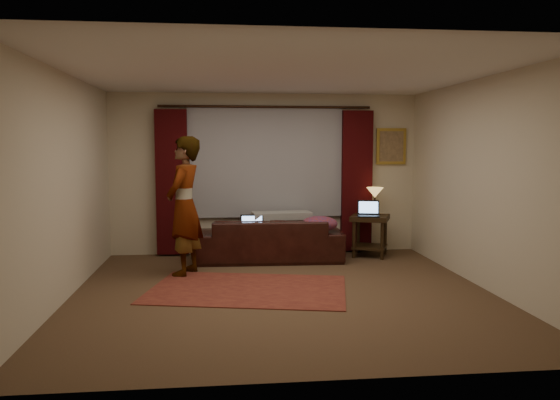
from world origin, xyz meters
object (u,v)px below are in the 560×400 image
object	(u,v)px
laptop_table	(369,209)
end_table	(370,236)
tiffany_lamp	(375,201)
person	(184,206)
laptop_sofa	(252,225)
sofa	(269,231)

from	to	relation	value
laptop_table	end_table	bearing A→B (deg)	77.17
tiffany_lamp	person	xyz separation A→B (m)	(-2.96, -1.06, 0.07)
laptop_sofa	person	world-z (taller)	person
sofa	laptop_sofa	bearing A→B (deg)	25.73
end_table	tiffany_lamp	size ratio (longest dim) A/B	1.51
sofa	laptop_sofa	size ratio (longest dim) A/B	5.82
laptop_table	tiffany_lamp	bearing A→B (deg)	69.24
person	tiffany_lamp	bearing A→B (deg)	127.59
end_table	tiffany_lamp	distance (m)	0.57
sofa	laptop_table	xyz separation A→B (m)	(1.56, 0.00, 0.33)
laptop_sofa	tiffany_lamp	distance (m)	2.07
sofa	laptop_table	distance (m)	1.60
sofa	tiffany_lamp	size ratio (longest dim) A/B	5.12
laptop_sofa	tiffany_lamp	size ratio (longest dim) A/B	0.88
end_table	person	bearing A→B (deg)	-161.82
laptop_sofa	laptop_table	distance (m)	1.85
sofa	person	distance (m)	1.55
laptop_sofa	person	size ratio (longest dim) A/B	0.20
laptop_table	person	size ratio (longest dim) A/B	0.20
laptop_sofa	person	distance (m)	1.23
end_table	person	distance (m)	3.07
laptop_sofa	person	xyz separation A→B (m)	(-0.95, -0.68, 0.37)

